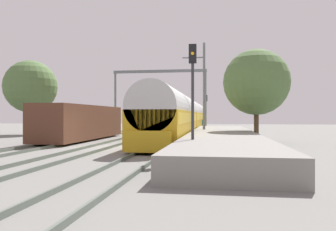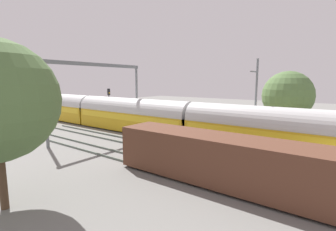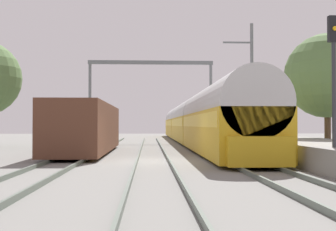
{
  "view_description": "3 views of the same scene",
  "coord_description": "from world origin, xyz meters",
  "px_view_note": "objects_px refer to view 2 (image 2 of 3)",
  "views": [
    {
      "loc": [
        7.29,
        -21.37,
        2.03
      ],
      "look_at": [
        3.82,
        2.46,
        2.04
      ],
      "focal_mm": 36.26,
      "sensor_mm": 36.0,
      "label": 1
    },
    {
      "loc": [
        -16.66,
        -0.31,
        6.04
      ],
      "look_at": [
        1.35,
        12.96,
        2.82
      ],
      "focal_mm": 26.11,
      "sensor_mm": 36.0,
      "label": 2
    },
    {
      "loc": [
        -0.19,
        -19.49,
        1.68
      ],
      "look_at": [
        1.91,
        26.59,
        2.68
      ],
      "focal_mm": 45.22,
      "sensor_mm": 36.0,
      "label": 3
    }
  ],
  "objects_px": {
    "passenger_train": "(132,115)",
    "freight_car": "(217,159)",
    "catenary_gantry": "(98,85)",
    "railway_signal_far": "(109,101)",
    "person_crossing": "(148,122)"
  },
  "relations": [
    {
      "from": "passenger_train",
      "to": "freight_car",
      "type": "xyz_separation_m",
      "value": [
        -7.65,
        -14.56,
        -0.5
      ]
    },
    {
      "from": "catenary_gantry",
      "to": "railway_signal_far",
      "type": "bearing_deg",
      "value": 42.31
    },
    {
      "from": "passenger_train",
      "to": "railway_signal_far",
      "type": "distance_m",
      "value": 6.69
    },
    {
      "from": "railway_signal_far",
      "to": "catenary_gantry",
      "type": "distance_m",
      "value": 8.14
    },
    {
      "from": "railway_signal_far",
      "to": "person_crossing",
      "type": "bearing_deg",
      "value": -90.6
    },
    {
      "from": "railway_signal_far",
      "to": "catenary_gantry",
      "type": "bearing_deg",
      "value": -137.69
    },
    {
      "from": "person_crossing",
      "to": "catenary_gantry",
      "type": "distance_m",
      "value": 7.53
    },
    {
      "from": "freight_car",
      "to": "person_crossing",
      "type": "xyz_separation_m",
      "value": [
        9.49,
        13.69,
        -0.44
      ]
    },
    {
      "from": "freight_car",
      "to": "person_crossing",
      "type": "distance_m",
      "value": 16.67
    },
    {
      "from": "catenary_gantry",
      "to": "person_crossing",
      "type": "bearing_deg",
      "value": -18.9
    },
    {
      "from": "passenger_train",
      "to": "person_crossing",
      "type": "bearing_deg",
      "value": -25.28
    },
    {
      "from": "passenger_train",
      "to": "railway_signal_far",
      "type": "bearing_deg",
      "value": 73.06
    },
    {
      "from": "freight_car",
      "to": "person_crossing",
      "type": "height_order",
      "value": "freight_car"
    },
    {
      "from": "freight_car",
      "to": "catenary_gantry",
      "type": "relative_size",
      "value": 1.08
    },
    {
      "from": "freight_car",
      "to": "railway_signal_far",
      "type": "distance_m",
      "value": 23.01
    }
  ]
}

